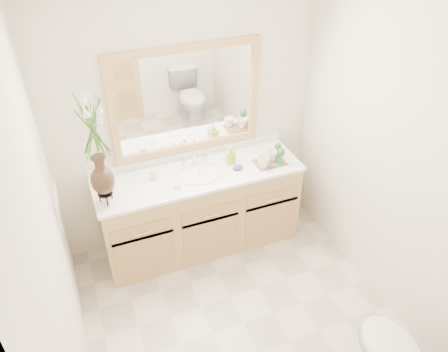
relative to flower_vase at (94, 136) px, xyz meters
name	(u,v)px	position (x,y,z in m)	size (l,w,h in m)	color
floor	(243,323)	(0.82, -0.90, -1.44)	(2.60, 2.60, 0.00)	beige
ceiling	(256,21)	(0.82, -0.90, 0.96)	(2.40, 2.60, 0.02)	white
wall_back	(187,121)	(0.82, 0.40, -0.24)	(2.40, 0.02, 2.40)	white
wall_left	(56,259)	(-0.38, -0.90, -0.24)	(0.02, 2.60, 2.40)	white
wall_right	(396,170)	(2.02, -0.90, -0.24)	(0.02, 2.60, 2.40)	white
vanity	(200,211)	(0.82, 0.11, -1.04)	(1.80, 0.55, 0.80)	tan
counter	(199,174)	(0.82, 0.11, -0.62)	(1.84, 0.57, 0.03)	white
sink	(200,179)	(0.82, 0.09, -0.66)	(0.38, 0.34, 0.23)	white
mirror	(187,101)	(0.82, 0.37, -0.03)	(1.32, 0.04, 0.97)	white
switch_plate	(57,209)	(-0.37, -0.14, -0.46)	(0.02, 0.12, 0.12)	white
flower_vase	(94,136)	(0.00, 0.00, 0.00)	(0.22, 0.22, 0.89)	black
tumbler	(154,174)	(0.44, 0.18, -0.56)	(0.07, 0.07, 0.09)	white
soap_dish	(177,187)	(0.58, -0.03, -0.60)	(0.09, 0.09, 0.03)	white
soap_bottle	(230,155)	(1.14, 0.16, -0.53)	(0.07, 0.07, 0.16)	#97CA2F
purple_dish	(238,167)	(1.16, 0.04, -0.59)	(0.09, 0.07, 0.03)	#4F2776
tray	(270,162)	(1.47, 0.02, -0.60)	(0.28, 0.18, 0.01)	brown
mug_left	(264,162)	(1.38, -0.03, -0.54)	(0.11, 0.10, 0.11)	white
mug_right	(272,155)	(1.49, 0.04, -0.54)	(0.10, 0.10, 0.10)	white
goblet_front	(281,153)	(1.54, -0.04, -0.49)	(0.07, 0.07, 0.16)	#256F2E
goblet_back	(278,147)	(1.58, 0.08, -0.50)	(0.06, 0.06, 0.14)	#256F2E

